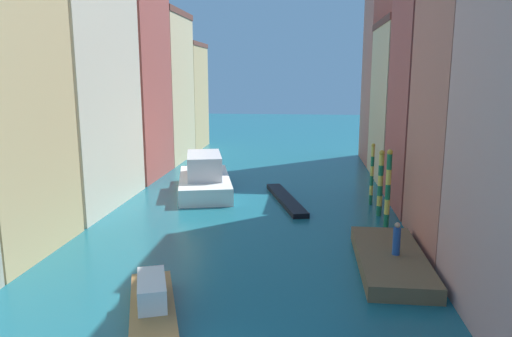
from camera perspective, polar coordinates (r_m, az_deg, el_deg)
name	(u,v)px	position (r m, az deg, el deg)	size (l,w,h in m)	color
ground_plane	(261,191)	(38.27, 0.62, -2.75)	(154.00, 154.00, 0.00)	#196070
building_left_2	(69,91)	(35.72, -21.56, 8.63)	(6.68, 10.76, 16.17)	beige
building_left_3	(122,67)	(44.77, -15.76, 11.61)	(6.68, 8.44, 19.71)	#B25147
building_left_4	(154,87)	(53.07, -12.09, 9.54)	(6.68, 9.26, 15.83)	beige
building_left_5	(176,96)	(61.37, -9.52, 8.55)	(6.68, 8.02, 13.13)	#DBB77A
building_right_1	(497,46)	(27.16, 26.96, 12.94)	(6.68, 8.02, 21.17)	#C6705B
building_right_2	(450,47)	(35.00, 22.23, 13.34)	(6.68, 7.71, 22.02)	#B25147
building_right_3	(416,102)	(43.85, 18.59, 7.60)	(6.68, 10.00, 13.81)	beige
building_right_4	(399,56)	(52.72, 16.77, 12.79)	(6.68, 8.24, 22.23)	#C6705B
waterfront_dock	(391,260)	(24.45, 15.85, -10.48)	(3.12, 7.91, 0.71)	brown
person_on_dock	(397,240)	(23.92, 16.51, -8.19)	(0.36, 0.36, 1.60)	#234C93
mooring_pole_0	(388,189)	(29.55, 15.55, -2.36)	(0.34, 0.34, 4.89)	#197247
mooring_pole_1	(380,182)	(32.25, 14.70, -1.63)	(0.37, 0.37, 4.41)	#197247
mooring_pole_2	(372,174)	(34.92, 13.74, -0.60)	(0.27, 0.27, 4.46)	#197247
vaporetto_white	(204,178)	(38.02, -6.21, -1.11)	(5.96, 9.95, 3.09)	white
gondola_black	(286,199)	(35.23, 3.57, -3.70)	(3.52, 8.79, 0.35)	black
motorboat_0	(152,303)	(19.41, -12.33, -15.54)	(3.41, 5.80, 1.58)	olive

